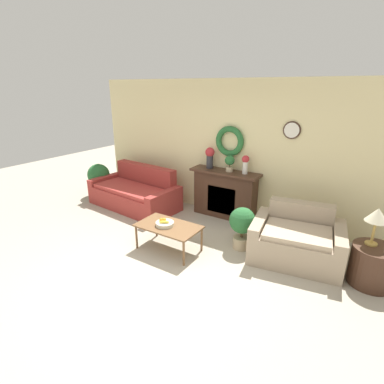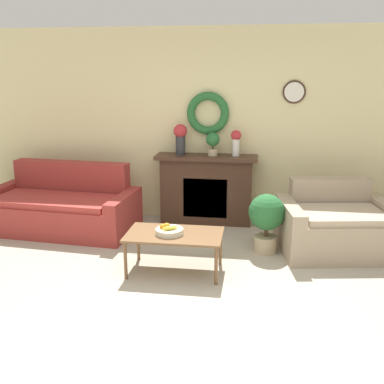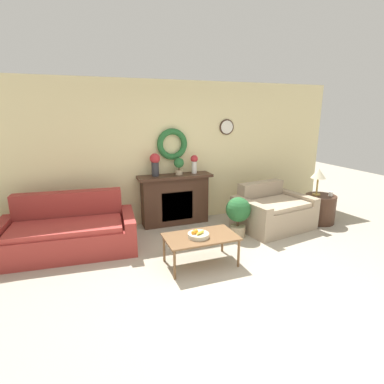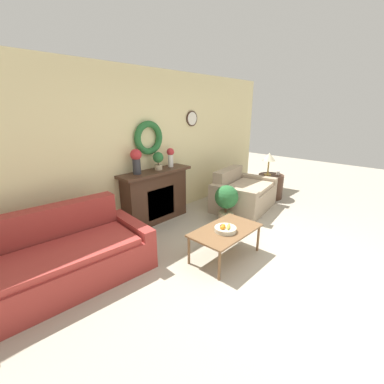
# 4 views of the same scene
# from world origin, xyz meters

# --- Properties ---
(ground_plane) EXTENTS (16.00, 16.00, 0.00)m
(ground_plane) POSITION_xyz_m (0.00, 0.00, 0.00)
(ground_plane) COLOR #ADA38E
(wall_back) EXTENTS (6.80, 0.18, 2.70)m
(wall_back) POSITION_xyz_m (-0.00, 2.68, 1.36)
(wall_back) COLOR beige
(wall_back) RESTS_ON ground_plane
(fireplace) EXTENTS (1.41, 0.41, 0.98)m
(fireplace) POSITION_xyz_m (-0.12, 2.48, 0.49)
(fireplace) COLOR #42281C
(fireplace) RESTS_ON ground_plane
(couch_left) EXTENTS (2.09, 1.14, 0.88)m
(couch_left) POSITION_xyz_m (-2.04, 1.90, 0.30)
(couch_left) COLOR #9E332D
(couch_left) RESTS_ON ground_plane
(loveseat_right) EXTENTS (1.47, 1.19, 0.81)m
(loveseat_right) POSITION_xyz_m (1.55, 1.65, 0.30)
(loveseat_right) COLOR tan
(loveseat_right) RESTS_ON ground_plane
(coffee_table) EXTENTS (1.02, 0.60, 0.44)m
(coffee_table) POSITION_xyz_m (-0.27, 0.77, 0.40)
(coffee_table) COLOR brown
(coffee_table) RESTS_ON ground_plane
(fruit_bowl) EXTENTS (0.30, 0.30, 0.12)m
(fruit_bowl) POSITION_xyz_m (-0.32, 0.74, 0.47)
(fruit_bowl) COLOR beige
(fruit_bowl) RESTS_ON coffee_table
(side_table_by_loveseat) EXTENTS (0.58, 0.58, 0.55)m
(side_table_by_loveseat) POSITION_xyz_m (2.58, 1.54, 0.28)
(side_table_by_loveseat) COLOR #42281C
(side_table_by_loveseat) RESTS_ON ground_plane
(table_lamp) EXTENTS (0.28, 0.28, 0.52)m
(table_lamp) POSITION_xyz_m (2.51, 1.59, 0.96)
(table_lamp) COLOR #B28E42
(table_lamp) RESTS_ON side_table_by_loveseat
(vase_on_mantel_left) EXTENTS (0.19, 0.19, 0.42)m
(vase_on_mantel_left) POSITION_xyz_m (-0.49, 2.48, 1.22)
(vase_on_mantel_left) COLOR #2D2D33
(vase_on_mantel_left) RESTS_ON fireplace
(vase_on_mantel_right) EXTENTS (0.14, 0.14, 0.35)m
(vase_on_mantel_right) POSITION_xyz_m (0.28, 2.48, 1.18)
(vase_on_mantel_right) COLOR silver
(vase_on_mantel_right) RESTS_ON fireplace
(potted_plant_on_mantel) EXTENTS (0.19, 0.19, 0.32)m
(potted_plant_on_mantel) POSITION_xyz_m (-0.04, 2.46, 1.17)
(potted_plant_on_mantel) COLOR tan
(potted_plant_on_mantel) RESTS_ON fireplace
(potted_plant_floor_by_couch) EXTENTS (0.53, 0.53, 0.79)m
(potted_plant_floor_by_couch) POSITION_xyz_m (-3.28, 1.95, 0.49)
(potted_plant_floor_by_couch) COLOR tan
(potted_plant_floor_by_couch) RESTS_ON ground_plane
(potted_plant_floor_by_loveseat) EXTENTS (0.43, 0.43, 0.72)m
(potted_plant_floor_by_loveseat) POSITION_xyz_m (0.71, 1.47, 0.44)
(potted_plant_floor_by_loveseat) COLOR tan
(potted_plant_floor_by_loveseat) RESTS_ON ground_plane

